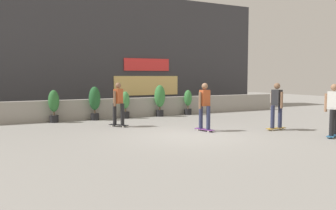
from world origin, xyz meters
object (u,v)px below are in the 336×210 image
(potted_plant_4, at_px, (188,101))
(potted_plant_1, at_px, (95,101))
(potted_plant_2, at_px, (125,104))
(skater_foreground, at_px, (334,108))
(skater_by_wall_right, at_px, (205,105))
(skater_far_left, at_px, (277,104))
(potted_plant_0, at_px, (54,104))
(skater_mid_plaza, at_px, (118,102))
(potted_plant_3, at_px, (160,98))

(potted_plant_4, bearing_deg, potted_plant_1, -180.00)
(potted_plant_2, xyz_separation_m, skater_foreground, (3.94, -7.92, 0.27))
(skater_by_wall_right, height_order, skater_far_left, same)
(skater_by_wall_right, distance_m, skater_far_left, 2.62)
(potted_plant_0, bearing_deg, skater_foreground, -48.04)
(potted_plant_0, height_order, skater_mid_plaza, skater_mid_plaza)
(potted_plant_2, height_order, potted_plant_3, potted_plant_3)
(potted_plant_1, xyz_separation_m, skater_mid_plaza, (0.22, -2.45, 0.08))
(potted_plant_0, xyz_separation_m, potted_plant_3, (4.95, -0.00, 0.11))
(skater_foreground, relative_size, skater_by_wall_right, 1.00)
(potted_plant_1, relative_size, potted_plant_4, 1.19)
(skater_foreground, xyz_separation_m, skater_by_wall_right, (-2.87, 2.99, 0.00))
(skater_mid_plaza, bearing_deg, skater_far_left, -36.38)
(potted_plant_3, height_order, skater_mid_plaza, skater_mid_plaza)
(potted_plant_1, bearing_deg, potted_plant_3, -0.00)
(potted_plant_3, height_order, skater_by_wall_right, skater_by_wall_right)
(potted_plant_0, height_order, skater_foreground, skater_foreground)
(skater_by_wall_right, xyz_separation_m, skater_far_left, (2.42, -1.00, 0.00))
(skater_mid_plaza, bearing_deg, potted_plant_3, 39.36)
(potted_plant_2, bearing_deg, skater_far_left, -59.50)
(potted_plant_3, bearing_deg, potted_plant_2, 180.00)
(potted_plant_4, distance_m, skater_by_wall_right, 5.44)
(potted_plant_0, relative_size, skater_mid_plaza, 0.80)
(potted_plant_0, bearing_deg, potted_plant_1, 0.00)
(potted_plant_1, height_order, skater_by_wall_right, skater_by_wall_right)
(potted_plant_0, bearing_deg, potted_plant_2, 0.00)
(skater_by_wall_right, bearing_deg, potted_plant_4, 65.22)
(potted_plant_4, relative_size, skater_mid_plaza, 0.74)
(potted_plant_2, relative_size, potted_plant_3, 0.82)
(potted_plant_1, bearing_deg, potted_plant_0, 180.00)
(potted_plant_2, relative_size, skater_by_wall_right, 0.73)
(potted_plant_1, distance_m, skater_by_wall_right, 5.54)
(potted_plant_3, distance_m, skater_by_wall_right, 4.98)
(skater_foreground, bearing_deg, potted_plant_0, 131.96)
(skater_by_wall_right, bearing_deg, potted_plant_2, 102.26)
(skater_foreground, xyz_separation_m, skater_mid_plaza, (-5.16, 5.47, 0.00))
(potted_plant_1, bearing_deg, potted_plant_4, 0.00)
(potted_plant_1, distance_m, skater_foreground, 9.58)
(potted_plant_1, xyz_separation_m, skater_foreground, (5.38, -7.92, 0.08))
(potted_plant_2, relative_size, skater_mid_plaza, 0.73)
(potted_plant_4, relative_size, skater_foreground, 0.74)
(potted_plant_2, xyz_separation_m, potted_plant_3, (1.77, -0.00, 0.21))
(skater_foreground, distance_m, skater_far_left, 2.04)
(potted_plant_4, xyz_separation_m, skater_foreground, (0.59, -7.92, 0.26))
(potted_plant_2, distance_m, skater_far_left, 6.89)
(potted_plant_3, distance_m, skater_mid_plaza, 3.87)
(skater_foreground, relative_size, skater_mid_plaza, 1.00)
(potted_plant_1, distance_m, potted_plant_3, 3.21)
(skater_foreground, bearing_deg, skater_by_wall_right, 133.80)
(potted_plant_2, distance_m, skater_by_wall_right, 5.06)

